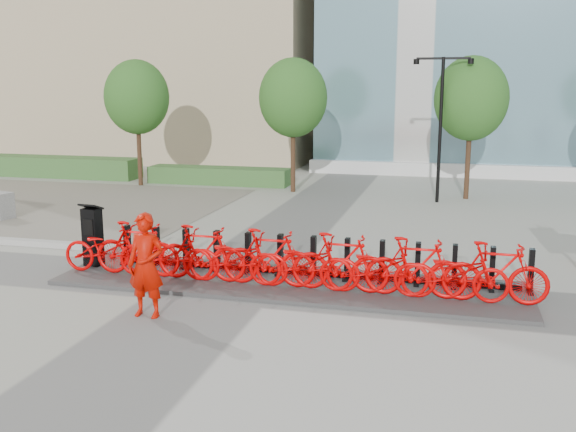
# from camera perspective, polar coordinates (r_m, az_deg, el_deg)

# --- Properties ---
(ground) EXTENTS (120.00, 120.00, 0.00)m
(ground) POSITION_cam_1_polar(r_m,az_deg,el_deg) (13.34, -5.81, -6.08)
(ground) COLOR #A5A59F
(gravel_patch) EXTENTS (14.00, 14.00, 0.00)m
(gravel_patch) POSITION_cam_1_polar(r_m,az_deg,el_deg) (24.15, -22.61, 1.00)
(gravel_patch) COLOR gray
(gravel_patch) RESTS_ON ground
(hedge_a) EXTENTS (10.00, 1.40, 0.90)m
(hedge_a) POSITION_cam_1_polar(r_m,az_deg,el_deg) (31.62, -21.46, 4.16)
(hedge_a) COLOR #3E6930
(hedge_a) RESTS_ON ground
(hedge_b) EXTENTS (6.00, 1.20, 0.70)m
(hedge_b) POSITION_cam_1_polar(r_m,az_deg,el_deg) (27.09, -6.15, 3.59)
(hedge_b) COLOR #3E6930
(hedge_b) RESTS_ON ground
(tree_0) EXTENTS (2.60, 2.60, 5.10)m
(tree_0) POSITION_cam_1_polar(r_m,az_deg,el_deg) (26.98, -13.29, 10.23)
(tree_0) COLOR #3F251D
(tree_0) RESTS_ON ground
(tree_1) EXTENTS (2.60, 2.60, 5.10)m
(tree_1) POSITION_cam_1_polar(r_m,az_deg,el_deg) (24.66, 0.46, 10.45)
(tree_1) COLOR #3F251D
(tree_1) RESTS_ON ground
(tree_2) EXTENTS (2.60, 2.60, 5.10)m
(tree_2) POSITION_cam_1_polar(r_m,az_deg,el_deg) (23.94, 15.98, 9.99)
(tree_2) COLOR #3F251D
(tree_2) RESTS_ON ground
(streetlamp) EXTENTS (2.00, 0.20, 5.00)m
(streetlamp) POSITION_cam_1_polar(r_m,az_deg,el_deg) (22.95, 13.45, 8.93)
(streetlamp) COLOR black
(streetlamp) RESTS_ON ground
(dock_pad) EXTENTS (9.60, 2.40, 0.08)m
(dock_pad) POSITION_cam_1_polar(r_m,az_deg,el_deg) (13.23, -0.04, -5.99)
(dock_pad) COLOR #3D3D3D
(dock_pad) RESTS_ON ground
(dock_rail_posts) EXTENTS (8.74, 0.50, 0.85)m
(dock_rail_posts) POSITION_cam_1_polar(r_m,az_deg,el_deg) (13.45, 2.21, -3.64)
(dock_rail_posts) COLOR black
(dock_rail_posts) RESTS_ON dock_pad
(bike_0) EXTENTS (1.98, 0.69, 1.04)m
(bike_0) POSITION_cam_1_polar(r_m,az_deg,el_deg) (14.22, -15.82, -2.85)
(bike_0) COLOR #DC0000
(bike_0) RESTS_ON dock_pad
(bike_1) EXTENTS (1.92, 0.54, 1.15)m
(bike_1) POSITION_cam_1_polar(r_m,az_deg,el_deg) (13.87, -13.25, -2.84)
(bike_1) COLOR #DC0000
(bike_1) RESTS_ON dock_pad
(bike_2) EXTENTS (1.98, 0.69, 1.04)m
(bike_2) POSITION_cam_1_polar(r_m,az_deg,el_deg) (13.57, -10.54, -3.29)
(bike_2) COLOR #DC0000
(bike_2) RESTS_ON dock_pad
(bike_3) EXTENTS (1.92, 0.54, 1.15)m
(bike_3) POSITION_cam_1_polar(r_m,az_deg,el_deg) (13.27, -7.72, -3.27)
(bike_3) COLOR #DC0000
(bike_3) RESTS_ON dock_pad
(bike_4) EXTENTS (1.98, 0.69, 1.04)m
(bike_4) POSITION_cam_1_polar(r_m,az_deg,el_deg) (13.04, -4.78, -3.73)
(bike_4) COLOR #DC0000
(bike_4) RESTS_ON dock_pad
(bike_5) EXTENTS (1.92, 0.54, 1.15)m
(bike_5) POSITION_cam_1_polar(r_m,az_deg,el_deg) (12.81, -1.73, -3.71)
(bike_5) COLOR #DC0000
(bike_5) RESTS_ON dock_pad
(bike_6) EXTENTS (1.98, 0.69, 1.04)m
(bike_6) POSITION_cam_1_polar(r_m,az_deg,el_deg) (12.65, 1.41, -4.17)
(bike_6) COLOR #DC0000
(bike_6) RESTS_ON dock_pad
(bike_7) EXTENTS (1.92, 0.54, 1.15)m
(bike_7) POSITION_cam_1_polar(r_m,az_deg,el_deg) (12.50, 4.64, -4.13)
(bike_7) COLOR #DC0000
(bike_7) RESTS_ON dock_pad
(bike_8) EXTENTS (1.98, 0.69, 1.04)m
(bike_8) POSITION_cam_1_polar(r_m,az_deg,el_deg) (12.42, 7.92, -4.57)
(bike_8) COLOR #DC0000
(bike_8) RESTS_ON dock_pad
(bike_9) EXTENTS (1.92, 0.54, 1.15)m
(bike_9) POSITION_cam_1_polar(r_m,az_deg,el_deg) (12.35, 11.26, -4.50)
(bike_9) COLOR #DC0000
(bike_9) RESTS_ON dock_pad
(bike_10) EXTENTS (1.98, 0.69, 1.04)m
(bike_10) POSITION_cam_1_polar(r_m,az_deg,el_deg) (12.35, 14.59, -4.93)
(bike_10) COLOR #DC0000
(bike_10) RESTS_ON dock_pad
(bike_11) EXTENTS (1.92, 0.54, 1.15)m
(bike_11) POSITION_cam_1_polar(r_m,az_deg,el_deg) (12.37, 17.95, -4.83)
(bike_11) COLOR #DC0000
(bike_11) RESTS_ON dock_pad
(kiosk) EXTENTS (0.46, 0.40, 1.41)m
(kiosk) POSITION_cam_1_polar(r_m,az_deg,el_deg) (14.89, -16.98, -1.67)
(kiosk) COLOR black
(kiosk) RESTS_ON dock_pad
(worker_red) EXTENTS (0.69, 0.46, 1.86)m
(worker_red) POSITION_cam_1_polar(r_m,az_deg,el_deg) (11.52, -12.51, -4.31)
(worker_red) COLOR #BA0C00
(worker_red) RESTS_ON ground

